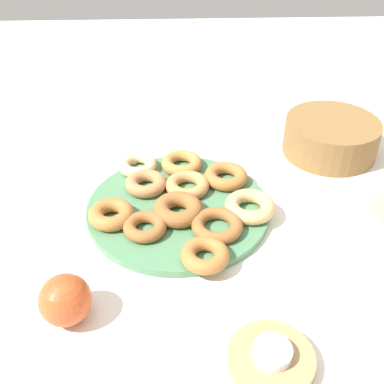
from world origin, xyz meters
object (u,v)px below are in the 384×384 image
donut_1 (224,176)px  donut_8 (178,209)px  donut_plate (176,208)px  donut_0 (186,185)px  tealight (270,352)px  apple (63,300)px  melon_chunk_left (383,207)px  basket (329,137)px  donut_3 (215,226)px  donut_4 (109,214)px  donut_2 (144,184)px  candle_holder (268,360)px  donut_6 (180,163)px  donut_10 (203,255)px  donut_5 (143,227)px  donut_7 (248,206)px  donut_9 (136,165)px

donut_1 → donut_8: (0.10, -0.09, 0.00)m
donut_plate → donut_1: bearing=127.2°
donut_0 → donut_1: (-0.03, 0.08, 0.00)m
tealight → apple: (-0.09, -0.28, 0.01)m
donut_plate → melon_chunk_left: 0.37m
basket → donut_8: bearing=-55.9°
donut_3 → donut_4: 0.19m
donut_2 → candle_holder: donut_2 is taller
donut_plate → candle_holder: size_ratio=2.96×
donut_1 → donut_2: bearing=-83.2°
donut_1 → donut_4: donut_4 is taller
donut_6 → donut_10: (0.27, 0.03, 0.00)m
donut_2 → basket: 0.43m
donut_8 → tealight: bearing=21.2°
donut_plate → apple: 0.29m
donut_1 → donut_6: bearing=-120.2°
donut_8 → donut_6: bearing=177.5°
donut_5 → basket: (-0.27, 0.40, 0.01)m
donut_3 → melon_chunk_left: (-0.01, 0.29, 0.02)m
tealight → melon_chunk_left: melon_chunk_left is taller
donut_8 → melon_chunk_left: size_ratio=2.50×
donut_1 → melon_chunk_left: (0.14, 0.26, 0.02)m
donut_4 → tealight: bearing=39.3°
donut_5 → donut_7: bearing=103.8°
donut_4 → donut_9: (-0.16, 0.04, -0.00)m
donut_8 → tealight: (0.30, 0.12, -0.00)m
donut_6 → donut_2: bearing=-45.7°
donut_1 → donut_3: size_ratio=0.95×
donut_6 → donut_8: 0.15m
donut_10 → apple: bearing=-65.5°
donut_4 → donut_7: size_ratio=0.88×
donut_4 → basket: (-0.24, 0.46, 0.01)m
donut_7 → melon_chunk_left: size_ratio=2.56×
donut_1 → tealight: size_ratio=1.66×
basket → apple: bearing=-49.0°
donut_4 → donut_8: 0.12m
basket → melon_chunk_left: bearing=4.7°
donut_plate → basket: (-0.20, 0.34, 0.03)m
donut_plate → tealight: bearing=19.8°
donut_0 → donut_6: 0.08m
donut_0 → donut_5: donut_0 is taller
donut_4 → melon_chunk_left: (0.02, 0.48, 0.02)m
basket → candle_holder: bearing=-22.8°
melon_chunk_left → donut_6: bearing=-117.9°
donut_5 → donut_plate: bearing=141.0°
donut_1 → donut_4: (0.11, -0.22, 0.00)m
donut_plate → donut_6: 0.13m
donut_4 → donut_5: (0.03, 0.06, -0.00)m
donut_plate → tealight: tealight is taller
donut_6 → melon_chunk_left: (0.19, 0.35, 0.02)m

